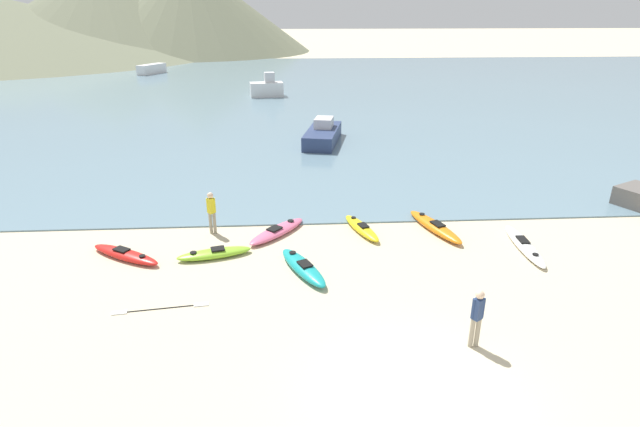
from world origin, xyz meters
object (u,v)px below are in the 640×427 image
Objects in this scene: moored_boat_0 at (267,88)px; moored_boat_1 at (152,69)px; kayak_on_sand_2 at (125,254)px; kayak_on_sand_5 at (277,231)px; kayak_on_sand_1 at (524,245)px; moored_boat_2 at (323,134)px; person_near_foreground at (477,315)px; kayak_on_sand_3 at (303,267)px; person_near_waterline at (211,210)px; loose_paddle at (161,309)px; kayak_on_sand_0 at (214,253)px; kayak_on_sand_4 at (362,228)px; kayak_on_sand_6 at (435,226)px.

moored_boat_0 is 0.75× the size of moored_boat_1.
kayak_on_sand_5 is at bearing 17.33° from kayak_on_sand_2.
moored_boat_2 is (-6.42, 15.71, 0.47)m from kayak_on_sand_1.
moored_boat_2 is at bearing 96.88° from person_near_foreground.
kayak_on_sand_3 is at bearing 135.73° from person_near_foreground.
kayak_on_sand_2 is 0.54× the size of moored_boat_2.
person_near_waterline reaches higher than loose_paddle.
kayak_on_sand_1 is at bearing -72.47° from moored_boat_0.
kayak_on_sand_4 is (5.53, 1.85, 0.01)m from kayak_on_sand_0.
person_near_waterline is (2.82, 1.96, 0.83)m from kayak_on_sand_2.
moored_boat_0 is 24.62m from moored_boat_1.
kayak_on_sand_3 is 17.10m from moored_boat_2.
kayak_on_sand_6 reaches higher than kayak_on_sand_0.
kayak_on_sand_0 reaches higher than loose_paddle.
kayak_on_sand_0 reaches higher than kayak_on_sand_1.
kayak_on_sand_2 is 54.06m from moored_boat_1.
person_near_waterline is (-5.85, 0.21, 0.82)m from kayak_on_sand_4.
kayak_on_sand_6 is at bearing 27.63° from loose_paddle.
moored_boat_1 is (-20.69, 50.96, 0.51)m from kayak_on_sand_4.
moored_boat_0 reaches higher than person_near_foreground.
kayak_on_sand_0 is 16.49m from moored_boat_2.
moored_boat_0 is at bearing 94.06° from kayak_on_sand_3.
kayak_on_sand_3 is 1.06× the size of kayak_on_sand_5.
kayak_on_sand_6 is at bearing 148.42° from kayak_on_sand_1.
kayak_on_sand_1 is 6.79m from person_near_foreground.
person_near_waterline reaches higher than kayak_on_sand_1.
kayak_on_sand_6 is (8.46, 1.79, 0.02)m from kayak_on_sand_0.
kayak_on_sand_6 is 0.78× the size of moored_boat_1.
kayak_on_sand_0 is 1.58× the size of person_near_waterline.
person_near_foreground is (4.35, -4.24, 0.78)m from kayak_on_sand_3.
moored_boat_1 is (-14.84, 50.75, -0.31)m from person_near_waterline.
kayak_on_sand_1 is 1.04× the size of kayak_on_sand_6.
loose_paddle is at bearing -107.68° from moored_boat_2.
kayak_on_sand_6 is at bearing -1.31° from kayak_on_sand_4.
kayak_on_sand_5 is (5.33, 1.67, -0.00)m from kayak_on_sand_2.
kayak_on_sand_6 is (11.59, 1.68, 0.02)m from kayak_on_sand_2.
kayak_on_sand_5 is 53.91m from moored_boat_1.
kayak_on_sand_1 is 3.36m from kayak_on_sand_6.
moored_boat_2 is at bearing 84.00° from kayak_on_sand_3.
kayak_on_sand_3 is 0.89× the size of moored_boat_0.
moored_boat_2 is at bearing 69.09° from person_near_waterline.
person_near_foreground is 62.55m from moored_boat_1.
kayak_on_sand_0 is at bearing 70.53° from loose_paddle.
kayak_on_sand_2 is (-3.14, 0.10, 0.00)m from kayak_on_sand_0.
kayak_on_sand_3 is at bearing -96.00° from moored_boat_2.
kayak_on_sand_3 reaches higher than kayak_on_sand_0.
kayak_on_sand_2 is 0.85× the size of kayak_on_sand_6.
moored_boat_1 is (-12.02, 52.71, 0.51)m from kayak_on_sand_2.
kayak_on_sand_2 is 6.41m from kayak_on_sand_3.
kayak_on_sand_2 is 0.99× the size of kayak_on_sand_3.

